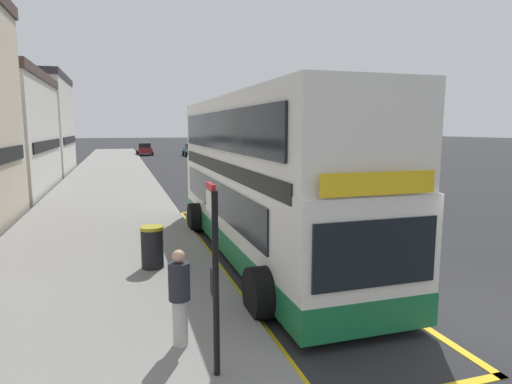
% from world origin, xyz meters
% --- Properties ---
extents(ground_plane, '(260.00, 260.00, 0.00)m').
position_xyz_m(ground_plane, '(0.00, 32.00, 0.00)').
color(ground_plane, '#28282B').
extents(pavement_near, '(6.00, 76.00, 0.14)m').
position_xyz_m(pavement_near, '(-7.00, 32.00, 0.07)').
color(pavement_near, gray).
rests_on(pavement_near, ground).
extents(double_decker_bus, '(3.25, 11.55, 4.40)m').
position_xyz_m(double_decker_bus, '(-2.46, 5.16, 2.07)').
color(double_decker_bus, white).
rests_on(double_decker_bus, ground).
extents(bus_bay_markings, '(2.95, 13.90, 0.01)m').
position_xyz_m(bus_bay_markings, '(-2.52, 5.01, 0.01)').
color(bus_bay_markings, gold).
rests_on(bus_bay_markings, ground).
extents(bus_stop_sign, '(0.09, 0.51, 2.68)m').
position_xyz_m(bus_stop_sign, '(-5.09, -0.73, 1.72)').
color(bus_stop_sign, black).
rests_on(bus_stop_sign, pavement_near).
extents(terrace_mid, '(7.30, 10.11, 7.84)m').
position_xyz_m(terrace_mid, '(-13.77, 32.71, 3.93)').
color(terrace_mid, silver).
rests_on(terrace_mid, ground).
extents(parked_car_silver_distant, '(2.09, 4.20, 1.62)m').
position_xyz_m(parked_car_silver_distant, '(4.91, 37.98, 0.80)').
color(parked_car_silver_distant, '#B2B5BA').
rests_on(parked_car_silver_distant, ground).
extents(parked_car_teal_kerbside, '(2.09, 4.20, 1.62)m').
position_xyz_m(parked_car_teal_kerbside, '(2.62, 49.75, 0.80)').
color(parked_car_teal_kerbside, '#196066').
rests_on(parked_car_teal_kerbside, ground).
extents(parked_car_silver_across, '(2.09, 4.20, 1.62)m').
position_xyz_m(parked_car_silver_across, '(4.64, 20.86, 0.80)').
color(parked_car_silver_across, '#B2B5BA').
rests_on(parked_car_silver_across, ground).
extents(parked_car_maroon_ahead, '(2.09, 4.20, 1.62)m').
position_xyz_m(parked_car_maroon_ahead, '(-3.11, 53.37, 0.80)').
color(parked_car_maroon_ahead, maroon).
rests_on(parked_car_maroon_ahead, ground).
extents(pedestrian_waiting_near_sign, '(0.34, 0.34, 1.57)m').
position_xyz_m(pedestrian_waiting_near_sign, '(-5.46, 0.18, 0.98)').
color(pedestrian_waiting_near_sign, '#B7B2AD').
rests_on(pedestrian_waiting_near_sign, pavement_near).
extents(litter_bin, '(0.57, 0.57, 1.04)m').
position_xyz_m(litter_bin, '(-5.60, 4.32, 0.66)').
color(litter_bin, black).
rests_on(litter_bin, pavement_near).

